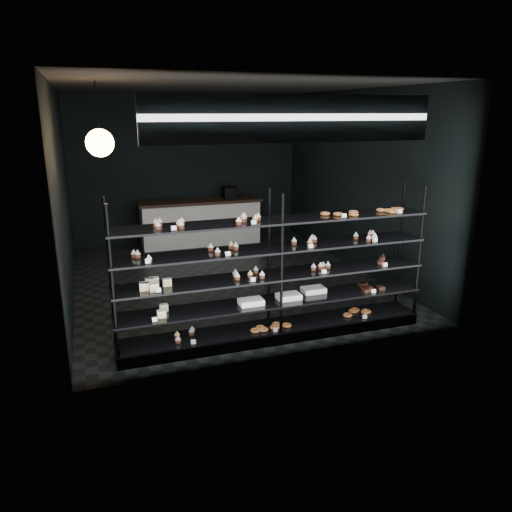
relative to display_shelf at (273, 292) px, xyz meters
name	(u,v)px	position (x,y,z in m)	size (l,w,h in m)	color
room	(224,188)	(0.05, 2.45, 0.97)	(5.01, 6.01, 3.20)	black
display_shelf	(273,292)	(0.00, 0.00, 0.00)	(4.00, 0.50, 1.91)	black
signage	(295,119)	(0.05, -0.48, 2.12)	(3.30, 0.05, 0.50)	#0D0C3F
pendant_lamp	(100,143)	(-1.90, 1.05, 1.82)	(0.34, 0.34, 0.90)	black
service_counter	(201,222)	(0.21, 4.95, -0.13)	(2.65, 0.65, 1.23)	silver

